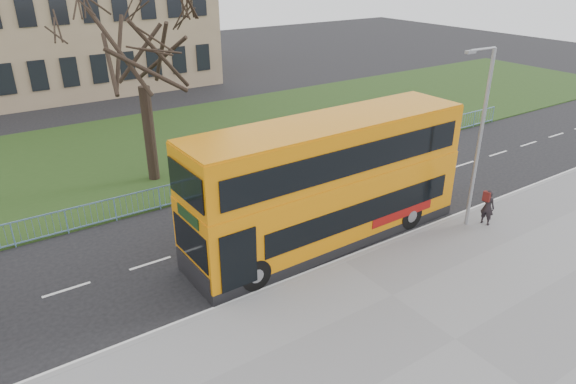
% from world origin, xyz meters
% --- Properties ---
extents(ground, '(120.00, 120.00, 0.00)m').
position_xyz_m(ground, '(0.00, 0.00, 0.00)').
color(ground, black).
rests_on(ground, ground).
extents(pavement, '(80.00, 10.50, 0.12)m').
position_xyz_m(pavement, '(0.00, -6.75, 0.06)').
color(pavement, slate).
rests_on(pavement, ground).
extents(kerb, '(80.00, 0.20, 0.14)m').
position_xyz_m(kerb, '(0.00, -1.55, 0.07)').
color(kerb, gray).
rests_on(kerb, ground).
extents(grass_verge, '(80.00, 15.40, 0.08)m').
position_xyz_m(grass_verge, '(0.00, 14.30, 0.04)').
color(grass_verge, '#233C15').
rests_on(grass_verge, ground).
extents(guard_railing, '(40.00, 0.12, 1.10)m').
position_xyz_m(guard_railing, '(0.00, 6.60, 0.55)').
color(guard_railing, '#6E9BC4').
rests_on(guard_railing, ground).
extents(bare_tree, '(7.92, 7.92, 11.31)m').
position_xyz_m(bare_tree, '(-3.00, 10.00, 5.74)').
color(bare_tree, black).
rests_on(bare_tree, grass_verge).
extents(civic_building, '(30.00, 15.00, 14.00)m').
position_xyz_m(civic_building, '(-5.00, 35.00, 7.00)').
color(civic_building, '#91775C').
rests_on(civic_building, ground).
extents(yellow_bus, '(11.82, 3.02, 4.93)m').
position_xyz_m(yellow_bus, '(0.63, 0.26, 2.65)').
color(yellow_bus, orange).
rests_on(yellow_bus, ground).
extents(pedestrian, '(0.47, 0.63, 1.58)m').
position_xyz_m(pedestrian, '(6.85, -2.64, 0.91)').
color(pedestrian, black).
rests_on(pedestrian, pavement).
extents(street_lamp, '(1.56, 0.23, 7.36)m').
position_xyz_m(street_lamp, '(6.08, -2.21, 4.15)').
color(street_lamp, gray).
rests_on(street_lamp, pavement).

